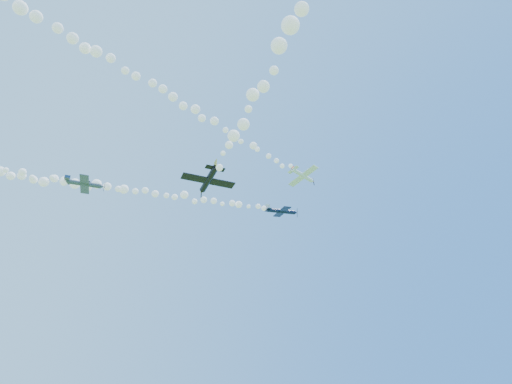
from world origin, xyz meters
TOP-DOWN VIEW (x-y plane):
  - plane_white at (14.07, -1.78)m, footprint 7.10×7.42m
  - smoke_trail_white at (-28.88, -5.86)m, footprint 81.71×10.10m
  - plane_navy at (16.26, 7.89)m, footprint 7.58×7.85m
  - smoke_trail_navy at (-18.33, 22.13)m, footprint 65.14×28.48m
  - plane_grey at (-24.71, 10.83)m, footprint 6.65×7.00m
  - plane_black at (-15.15, -14.08)m, footprint 7.00×6.61m

SIDE VIEW (x-z plane):
  - plane_black at x=-15.15m, z-range 33.51..35.28m
  - plane_grey at x=-24.71m, z-range 43.10..44.93m
  - smoke_trail_navy at x=-18.33m, z-range 51.03..54.04m
  - plane_navy at x=16.26m, z-range 51.49..54.01m
  - smoke_trail_white at x=-28.88m, z-range 54.06..57.05m
  - plane_white at x=14.07m, z-range 54.81..56.90m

